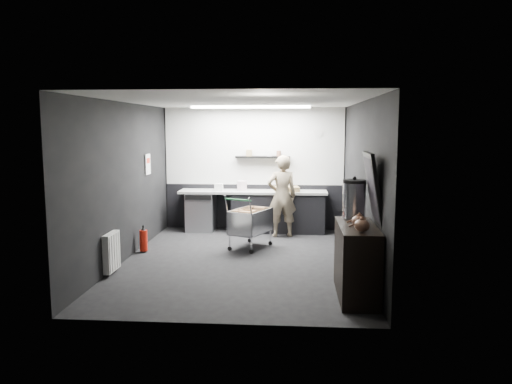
{
  "coord_description": "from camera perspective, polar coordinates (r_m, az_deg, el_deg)",
  "views": [
    {
      "loc": [
        0.88,
        -8.28,
        2.3
      ],
      "look_at": [
        0.22,
        0.4,
        1.14
      ],
      "focal_mm": 35.0,
      "sensor_mm": 36.0,
      "label": 1
    }
  ],
  "objects": [
    {
      "name": "ceiling_strip",
      "position": [
        10.17,
        -0.63,
        9.67
      ],
      "size": [
        2.4,
        0.2,
        0.04
      ],
      "primitive_type": "cube",
      "color": "white",
      "rests_on": "ceiling"
    },
    {
      "name": "poster_red_band",
      "position": [
        10.02,
        -12.25,
        3.52
      ],
      "size": [
        0.02,
        0.22,
        0.1
      ],
      "primitive_type": "cube",
      "color": "red",
      "rests_on": "poster"
    },
    {
      "name": "radiator",
      "position": [
        8.13,
        -16.19,
        -6.6
      ],
      "size": [
        0.1,
        0.5,
        0.6
      ],
      "primitive_type": "cube",
      "color": "silver",
      "rests_on": "wall_left"
    },
    {
      "name": "floor",
      "position": [
        8.64,
        -1.67,
        -7.87
      ],
      "size": [
        5.5,
        5.5,
        0.0
      ],
      "primitive_type": "plane",
      "color": "black",
      "rests_on": "ground"
    },
    {
      "name": "poster",
      "position": [
        10.02,
        -12.27,
        3.12
      ],
      "size": [
        0.02,
        0.3,
        0.4
      ],
      "primitive_type": "cube",
      "color": "white",
      "rests_on": "wall_left"
    },
    {
      "name": "person",
      "position": [
        10.35,
        2.98,
        -0.47
      ],
      "size": [
        0.7,
        0.54,
        1.7
      ],
      "primitive_type": "imported",
      "rotation": [
        0.0,
        0.0,
        3.38
      ],
      "color": "#B9AE93",
      "rests_on": "floor"
    },
    {
      "name": "floating_shelf",
      "position": [
        10.94,
        0.77,
        4.02
      ],
      "size": [
        1.2,
        0.22,
        0.04
      ],
      "primitive_type": "cube",
      "color": "black",
      "rests_on": "wall_back"
    },
    {
      "name": "dado_panel",
      "position": [
        11.19,
        -0.22,
        -1.68
      ],
      "size": [
        3.95,
        0.02,
        1.0
      ],
      "primitive_type": "cube",
      "color": "black",
      "rests_on": "wall_back"
    },
    {
      "name": "white_container",
      "position": [
        10.85,
        -4.27,
        0.56
      ],
      "size": [
        0.18,
        0.14,
        0.16
      ],
      "primitive_type": "cube",
      "rotation": [
        0.0,
        0.0,
        -0.01
      ],
      "color": "silver",
      "rests_on": "prep_counter"
    },
    {
      "name": "kitchen_wall_panel",
      "position": [
        11.05,
        -0.23,
        5.25
      ],
      "size": [
        3.95,
        0.02,
        1.7
      ],
      "primitive_type": "cube",
      "color": "silver",
      "rests_on": "wall_back"
    },
    {
      "name": "pink_tub",
      "position": [
        10.83,
        -1.62,
        0.72
      ],
      "size": [
        0.21,
        0.21,
        0.21
      ],
      "primitive_type": "cylinder",
      "color": "beige",
      "rests_on": "prep_counter"
    },
    {
      "name": "shopping_cart",
      "position": [
        9.42,
        -0.67,
        -3.58
      ],
      "size": [
        0.88,
        1.12,
        1.0
      ],
      "color": "silver",
      "rests_on": "floor"
    },
    {
      "name": "prep_counter",
      "position": [
        10.88,
        0.36,
        -2.17
      ],
      "size": [
        3.2,
        0.61,
        0.9
      ],
      "color": "black",
      "rests_on": "floor"
    },
    {
      "name": "ceiling",
      "position": [
        8.33,
        -1.75,
        10.33
      ],
      "size": [
        5.5,
        5.5,
        0.0
      ],
      "primitive_type": "plane",
      "rotation": [
        3.14,
        0.0,
        0.0
      ],
      "color": "silver",
      "rests_on": "wall_back"
    },
    {
      "name": "wall_back",
      "position": [
        11.1,
        -0.22,
        2.67
      ],
      "size": [
        5.5,
        0.0,
        5.5
      ],
      "primitive_type": "plane",
      "rotation": [
        1.57,
        0.0,
        0.0
      ],
      "color": "black",
      "rests_on": "floor"
    },
    {
      "name": "wall_left",
      "position": [
        8.81,
        -14.75,
        1.14
      ],
      "size": [
        0.0,
        5.5,
        5.5
      ],
      "primitive_type": "plane",
      "rotation": [
        1.57,
        0.0,
        1.57
      ],
      "color": "black",
      "rests_on": "floor"
    },
    {
      "name": "cardboard_box",
      "position": [
        10.73,
        3.52,
        0.35
      ],
      "size": [
        0.56,
        0.46,
        0.1
      ],
      "primitive_type": "cube",
      "rotation": [
        0.0,
        0.0,
        0.14
      ],
      "color": "olive",
      "rests_on": "prep_counter"
    },
    {
      "name": "wall_clock",
      "position": [
        11.01,
        7.1,
        6.74
      ],
      "size": [
        0.2,
        0.03,
        0.2
      ],
      "primitive_type": "cylinder",
      "rotation": [
        1.57,
        0.0,
        0.0
      ],
      "color": "silver",
      "rests_on": "wall_back"
    },
    {
      "name": "sideboard",
      "position": [
        6.92,
        11.5,
        -6.64
      ],
      "size": [
        0.56,
        1.31,
        1.96
      ],
      "color": "black",
      "rests_on": "floor"
    },
    {
      "name": "wall_front",
      "position": [
        5.68,
        -4.62,
        -2.08
      ],
      "size": [
        5.5,
        0.0,
        5.5
      ],
      "primitive_type": "plane",
      "rotation": [
        -1.57,
        0.0,
        0.0
      ],
      "color": "black",
      "rests_on": "floor"
    },
    {
      "name": "wall_right",
      "position": [
        8.41,
        11.98,
        0.93
      ],
      "size": [
        0.0,
        5.5,
        5.5
      ],
      "primitive_type": "plane",
      "rotation": [
        1.57,
        0.0,
        -1.57
      ],
      "color": "black",
      "rests_on": "floor"
    },
    {
      "name": "fire_extinguisher",
      "position": [
        9.39,
        -12.73,
        -5.34
      ],
      "size": [
        0.14,
        0.14,
        0.47
      ],
      "color": "red",
      "rests_on": "floor"
    }
  ]
}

